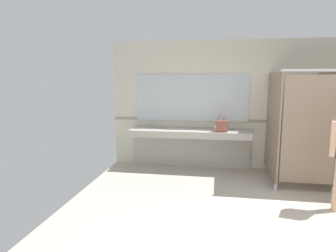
% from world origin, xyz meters
% --- Properties ---
extents(wall_back, '(7.65, 0.12, 2.76)m').
position_xyz_m(wall_back, '(0.00, 2.92, 1.38)').
color(wall_back, beige).
rests_on(wall_back, ground_plane).
extents(wall_back_tile_band, '(7.65, 0.01, 0.06)m').
position_xyz_m(wall_back_tile_band, '(0.00, 2.85, 1.05)').
color(wall_back_tile_band, '#9E937F').
rests_on(wall_back_tile_band, wall_back).
extents(vanity_counter, '(2.54, 0.57, 0.99)m').
position_xyz_m(vanity_counter, '(-2.07, 2.64, 0.64)').
color(vanity_counter, '#B2ADA3').
rests_on(vanity_counter, ground_plane).
extents(mirror_panel, '(2.44, 0.02, 1.02)m').
position_xyz_m(mirror_panel, '(-2.07, 2.85, 1.53)').
color(mirror_panel, silver).
rests_on(mirror_panel, wall_back).
extents(bathroom_stalls, '(1.95, 1.30, 2.10)m').
position_xyz_m(bathroom_stalls, '(0.50, 2.00, 1.10)').
color(bathroom_stalls, '#84705B').
rests_on(bathroom_stalls, ground_plane).
extents(handbag, '(0.24, 0.11, 0.36)m').
position_xyz_m(handbag, '(-1.41, 2.41, 1.00)').
color(handbag, '#934C42').
rests_on(handbag, vanity_counter).
extents(soap_dispenser, '(0.07, 0.07, 0.21)m').
position_xyz_m(soap_dispenser, '(-1.37, 2.72, 0.96)').
color(soap_dispenser, '#D899B2').
rests_on(soap_dispenser, vanity_counter).
extents(paper_cup, '(0.07, 0.07, 0.09)m').
position_xyz_m(paper_cup, '(-1.52, 2.48, 0.92)').
color(paper_cup, beige).
rests_on(paper_cup, vanity_counter).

